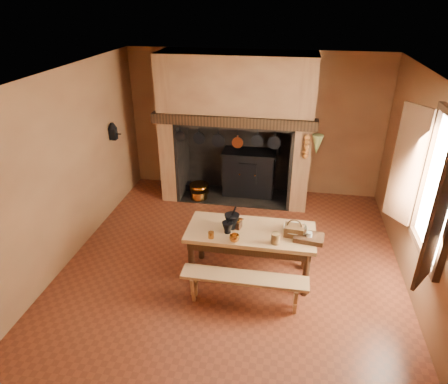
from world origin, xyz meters
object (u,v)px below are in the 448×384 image
(mixing_bowl, at_px, (296,230))
(wicker_basket, at_px, (294,230))
(iron_range, at_px, (249,172))
(work_table, at_px, (251,238))
(coffee_grinder, at_px, (237,224))
(bench_front, at_px, (244,283))

(mixing_bowl, relative_size, wicker_basket, 1.21)
(iron_range, relative_size, work_table, 0.90)
(coffee_grinder, bearing_deg, mixing_bowl, 16.84)
(bench_front, xyz_separation_m, wicker_basket, (0.59, 0.60, 0.50))
(coffee_grinder, xyz_separation_m, mixing_bowl, (0.80, 0.01, -0.02))
(mixing_bowl, xyz_separation_m, wicker_basket, (-0.02, -0.06, 0.04))
(bench_front, bearing_deg, work_table, 90.00)
(work_table, height_order, coffee_grinder, coffee_grinder)
(iron_range, bearing_deg, mixing_bowl, -70.04)
(bench_front, bearing_deg, mixing_bowl, 47.66)
(bench_front, bearing_deg, iron_range, 95.72)
(coffee_grinder, bearing_deg, bench_front, -57.59)
(coffee_grinder, bearing_deg, wicker_basket, 12.15)
(bench_front, distance_m, wicker_basket, 0.98)
(coffee_grinder, relative_size, wicker_basket, 0.61)
(work_table, bearing_deg, coffee_grinder, 171.68)
(work_table, height_order, bench_front, work_table)
(bench_front, xyz_separation_m, mixing_bowl, (0.61, 0.67, 0.46))
(mixing_bowl, bearing_deg, work_table, -176.09)
(work_table, relative_size, wicker_basket, 6.47)
(work_table, height_order, mixing_bowl, mixing_bowl)
(iron_range, xyz_separation_m, work_table, (0.32, -2.61, 0.16))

